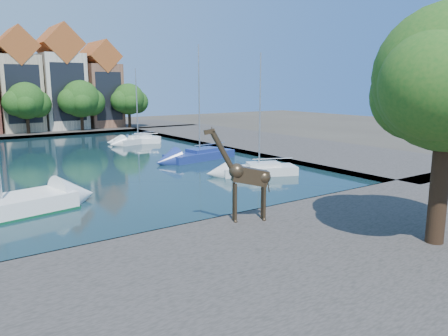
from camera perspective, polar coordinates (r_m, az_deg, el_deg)
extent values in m
plane|color=#38332B|center=(23.45, -4.06, -8.17)|extent=(160.00, 160.00, 0.00)
cube|color=black|center=(45.16, -19.99, 0.50)|extent=(38.00, 50.00, 0.08)
cube|color=#453F3C|center=(18.12, 7.75, -13.28)|extent=(50.00, 14.00, 0.50)
cube|color=#453F3C|center=(76.25, -26.41, 4.15)|extent=(60.00, 16.00, 0.50)
cube|color=#453F3C|center=(56.83, 5.08, 3.33)|extent=(14.00, 52.00, 0.50)
cylinder|color=#332114|center=(21.81, 26.32, -1.87)|extent=(0.80, 0.80, 5.50)
sphere|color=#194B15|center=(19.63, 25.91, 9.70)|extent=(4.48, 4.48, 4.48)
cube|color=#C0AC89|center=(76.23, -25.30, 8.78)|extent=(5.88, 9.00, 11.50)
cube|color=#A75121|center=(76.43, -25.73, 14.07)|extent=(5.94, 9.18, 5.94)
cube|color=black|center=(71.83, -24.66, 8.76)|extent=(4.80, 0.05, 8.62)
cube|color=beige|center=(77.63, -20.54, 9.33)|extent=(6.37, 9.00, 12.00)
cube|color=#A75121|center=(77.88, -20.91, 14.79)|extent=(6.43, 9.18, 6.43)
cube|color=black|center=(73.31, -19.63, 9.34)|extent=(5.20, 0.05, 9.00)
cube|color=brown|center=(79.56, -15.92, 9.07)|extent=(5.39, 9.00, 10.50)
cube|color=#A75121|center=(79.67, -16.17, 13.72)|extent=(5.44, 9.18, 5.44)
cube|color=black|center=(75.35, -14.78, 9.05)|extent=(4.40, 0.05, 7.88)
cylinder|color=#332114|center=(71.03, -24.24, 5.42)|extent=(0.50, 0.50, 3.20)
sphere|color=#1F4113|center=(70.85, -24.44, 8.01)|extent=(5.40, 5.40, 5.40)
sphere|color=#1F4113|center=(71.49, -23.17, 7.69)|extent=(4.05, 4.05, 4.05)
sphere|color=#1F4113|center=(70.20, -25.56, 7.68)|extent=(3.78, 3.78, 3.78)
cylinder|color=#332114|center=(72.96, -18.05, 5.96)|extent=(0.50, 0.50, 3.20)
sphere|color=#1F4113|center=(72.78, -18.21, 8.58)|extent=(5.80, 5.80, 5.80)
sphere|color=#1F4113|center=(73.61, -16.94, 8.22)|extent=(4.35, 4.35, 4.35)
sphere|color=#1F4113|center=(71.95, -19.32, 8.26)|extent=(4.06, 4.06, 4.06)
cylinder|color=#332114|center=(75.69, -12.23, 6.40)|extent=(0.50, 0.50, 3.20)
sphere|color=#1F4113|center=(75.52, -12.33, 8.79)|extent=(5.20, 5.20, 5.20)
sphere|color=#1F4113|center=(76.43, -11.32, 8.46)|extent=(3.90, 3.90, 3.90)
sphere|color=#1F4113|center=(74.62, -13.22, 8.53)|extent=(3.64, 3.64, 3.64)
cylinder|color=#3D2E1E|center=(22.86, 1.53, -4.62)|extent=(0.16, 0.16, 2.06)
cylinder|color=#3D2E1E|center=(23.27, 1.29, -4.35)|extent=(0.16, 0.16, 2.06)
cylinder|color=#3D2E1E|center=(23.26, 5.32, -4.40)|extent=(0.16, 0.16, 2.06)
cylinder|color=#3D2E1E|center=(23.66, 5.01, -4.13)|extent=(0.16, 0.16, 2.06)
cube|color=#3D2E1E|center=(22.94, 3.46, -1.05)|extent=(2.05, 1.29, 1.21)
cylinder|color=#3D2E1E|center=(22.37, -0.13, 2.16)|extent=(1.33, 0.80, 2.13)
cube|color=#3D2E1E|center=(22.10, -1.94, 4.79)|extent=(0.60, 0.39, 0.33)
cube|color=silver|center=(37.20, 4.60, -0.17)|extent=(6.65, 4.53, 0.94)
cube|color=silver|center=(37.14, 4.61, 0.30)|extent=(3.14, 2.51, 0.52)
cylinder|color=#B2B2B7|center=(36.58, 4.72, 7.46)|extent=(0.12, 0.12, 9.38)
cube|color=navy|center=(44.83, -3.19, 1.77)|extent=(7.86, 3.79, 1.00)
cube|color=navy|center=(44.78, -3.19, 2.19)|extent=(3.55, 2.34, 0.55)
cylinder|color=#B2B2B7|center=(44.29, -3.27, 8.94)|extent=(0.13, 0.13, 10.64)
cube|color=white|center=(58.14, -11.14, 3.60)|extent=(5.84, 3.68, 0.86)
cube|color=white|center=(58.11, -11.15, 3.88)|extent=(2.73, 2.09, 0.48)
cylinder|color=#B2B2B7|center=(57.79, -11.28, 7.56)|extent=(0.12, 0.12, 7.55)
cube|color=silver|center=(58.21, -11.17, 3.64)|extent=(6.54, 3.82, 0.93)
cube|color=silver|center=(58.17, -11.18, 3.95)|extent=(3.02, 2.22, 0.52)
cylinder|color=#B2B2B7|center=(57.83, -11.34, 8.26)|extent=(0.12, 0.12, 8.87)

